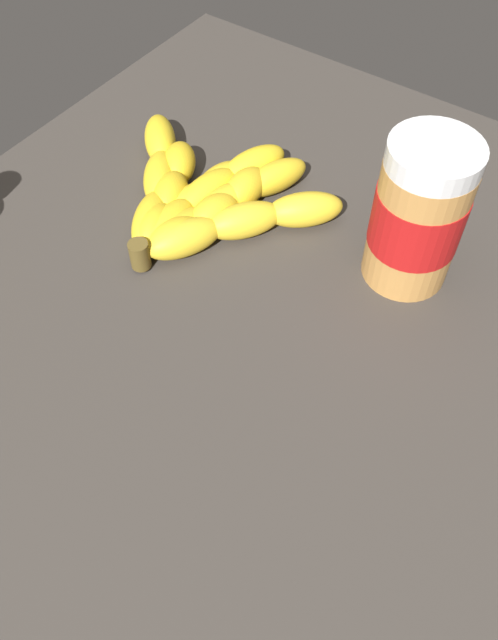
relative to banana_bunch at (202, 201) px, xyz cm
name	(u,v)px	position (x,y,z in cm)	size (l,w,h in cm)	color
ground_plane	(270,319)	(-13.05, 6.59, -3.36)	(75.97, 79.61, 3.23)	#38332D
banana_bunch	(202,201)	(0.00, 0.00, 0.00)	(27.84, 22.75, 3.68)	yellow
peanut_butter_jar	(418,215)	(-21.10, -4.85, 5.68)	(8.35, 8.35, 15.05)	#BF8442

